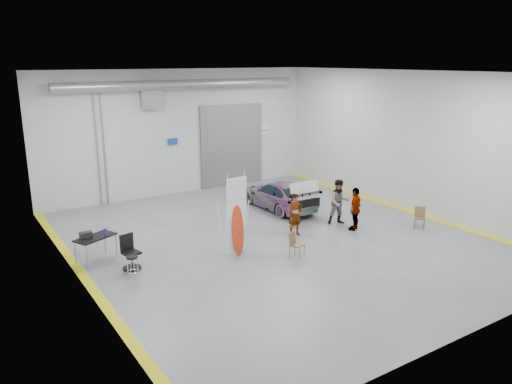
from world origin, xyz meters
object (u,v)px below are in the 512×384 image
sedan_car (279,195)px  work_table (93,237)px  person_a (295,215)px  office_chair (131,254)px  surfboard_display (237,223)px  shop_stool (133,268)px  person_b (339,202)px  folding_chair_far (419,222)px  person_c (355,209)px  folding_chair_near (297,250)px

sedan_car → work_table: (-8.56, -1.59, 0.22)m
sedan_car → person_a: (-1.51, -3.19, 0.20)m
sedan_car → person_a: bearing=65.1°
person_a → office_chair: (-6.24, 0.37, -0.33)m
surfboard_display → work_table: 4.72m
person_a → shop_stool: (-6.45, -0.40, -0.46)m
person_b → folding_chair_far: person_b is taller
shop_stool → sedan_car: bearing=24.3°
sedan_car → person_c: person_c is taller
person_a → folding_chair_near: bearing=-122.8°
sedan_car → shop_stool: size_ratio=5.91×
office_chair → shop_stool: bearing=-117.8°
person_b → person_c: 0.88m
sedan_car → surfboard_display: (-4.35, -3.69, 0.55)m
shop_stool → work_table: 2.15m
work_table → person_a: bearing=-12.8°
person_b → person_a: bearing=-154.7°
person_b → folding_chair_far: bearing=-21.6°
surfboard_display → folding_chair_far: size_ratio=3.38×
person_c → folding_chair_near: bearing=-11.8°
folding_chair_far → shop_stool: (-10.99, 1.63, 0.09)m
person_c → work_table: 9.67m
shop_stool → folding_chair_far: bearing=-8.5°
surfboard_display → folding_chair_far: bearing=-16.1°
person_a → surfboard_display: (-2.84, -0.50, 0.35)m
person_a → person_b: bearing=5.8°
person_a → surfboard_display: surfboard_display is taller
person_b → person_c: size_ratio=1.07×
office_chair → person_c: bearing=-20.0°
person_b → sedan_car: bearing=126.6°
sedan_car → office_chair: size_ratio=3.83×
person_a → surfboard_display: bearing=-167.2°
person_b → folding_chair_near: person_b is taller
sedan_car → work_table: 8.71m
folding_chair_near → person_a: bearing=28.8°
surfboard_display → folding_chair_near: 2.21m
person_c → folding_chair_far: bearing=122.4°
surfboard_display → person_c: bearing=-7.2°
folding_chair_near → office_chair: bearing=131.1°
person_a → shop_stool: size_ratio=2.27×
shop_stool → work_table: (-0.60, 2.01, 0.48)m
person_b → work_table: (-9.34, 1.48, -0.08)m
person_b → office_chair: person_b is taller
shop_stool → office_chair: bearing=74.8°
person_c → sedan_car: bearing=-105.8°
folding_chair_near → work_table: size_ratio=0.59×
sedan_car → person_c: bearing=102.2°
person_a → surfboard_display: size_ratio=0.57×
person_a → work_table: size_ratio=1.10×
person_c → office_chair: (-8.56, 1.12, -0.37)m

